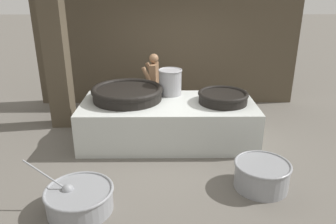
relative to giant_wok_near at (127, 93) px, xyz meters
name	(u,v)px	position (x,y,z in m)	size (l,w,h in m)	color
ground_plane	(168,140)	(0.79, -0.17, -0.94)	(60.00, 60.00, 0.00)	#666059
back_wall	(167,19)	(0.79, 2.16, 1.18)	(6.52, 0.24, 4.24)	#4C4233
support_pillar	(53,27)	(-1.50, 0.67, 1.18)	(0.43, 0.43, 4.24)	#4C4233
hearth_platform	(168,121)	(0.79, -0.17, -0.54)	(3.33, 1.50, 0.80)	silver
giant_wok_near	(127,93)	(0.00, 0.00, 0.00)	(1.39, 1.39, 0.26)	black
giant_wok_far	(223,97)	(1.84, -0.20, -0.02)	(0.96, 0.96, 0.21)	black
stock_pot	(170,82)	(0.84, 0.32, 0.13)	(0.49, 0.49, 0.52)	#9E9EA3
cook	(154,84)	(0.48, 1.04, -0.13)	(0.38, 0.57, 1.50)	#8C6647
prep_bowl_vegetables	(79,198)	(-0.44, -2.34, -0.75)	(1.22, 0.94, 0.73)	gray
prep_bowl_meat	(262,174)	(2.20, -1.83, -0.71)	(0.85, 0.85, 0.42)	gray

